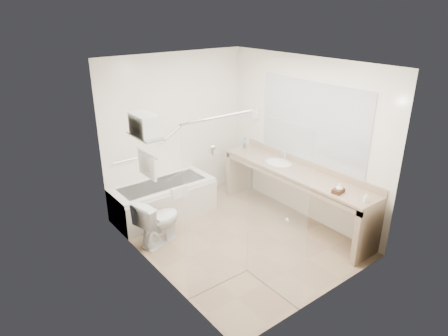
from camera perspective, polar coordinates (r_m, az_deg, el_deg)
floor at (r=5.96m, az=1.79°, el=-9.81°), size 3.20×3.20×0.00m
ceiling at (r=5.09m, az=2.13°, el=14.76°), size 2.60×3.20×0.10m
wall_back at (r=6.64m, az=-6.90°, el=5.39°), size 2.60×0.10×2.50m
wall_front at (r=4.39m, az=15.37°, el=-4.47°), size 2.60×0.10×2.50m
wall_left at (r=4.74m, az=-10.30°, el=-1.96°), size 0.10×3.20×2.50m
wall_right at (r=6.26m, az=11.20°, el=4.06°), size 0.10×3.20×2.50m
bathtub at (r=6.48m, az=-8.63°, el=-4.45°), size 1.60×0.73×0.59m
grab_bar_short at (r=6.30m, az=-13.98°, el=1.03°), size 0.40×0.03×0.03m
grab_bar_long at (r=6.58m, az=-7.09°, el=5.23°), size 0.53×0.03×0.33m
shower_enclosure at (r=4.46m, az=3.21°, el=-5.87°), size 0.96×0.91×2.11m
towel_shelf at (r=4.91m, az=-11.29°, el=5.14°), size 0.24×0.55×0.81m
vanity_counter at (r=6.19m, az=10.11°, el=-2.13°), size 0.55×2.70×0.95m
sink at (r=6.39m, az=7.79°, el=0.57°), size 0.40×0.52×0.14m
faucet at (r=6.45m, az=8.75°, el=1.77°), size 0.03×0.03×0.14m
mirror at (r=6.07m, az=12.40°, el=6.36°), size 0.02×2.00×1.20m
hairdryer_unit at (r=6.87m, az=4.48°, el=7.80°), size 0.08×0.10×0.18m
toilet at (r=5.75m, az=-9.32°, el=-7.49°), size 0.77×0.56×0.67m
amenity_basket at (r=5.51m, az=16.00°, el=-3.15°), size 0.18×0.13×0.06m
soap_bottle_a at (r=5.37m, az=19.57°, el=-4.32°), size 0.09×0.13×0.05m
soap_bottle_b at (r=5.52m, az=16.13°, el=-2.87°), size 0.11×0.14×0.10m
water_bottle_left at (r=6.75m, az=2.86°, el=2.94°), size 0.05×0.05×0.17m
water_bottle_mid at (r=6.95m, az=3.02°, el=3.59°), size 0.06×0.06×0.19m
water_bottle_right at (r=6.94m, az=2.97°, el=3.53°), size 0.06×0.06×0.18m
drinking_glass_near at (r=6.41m, az=5.37°, el=1.41°), size 0.07×0.07×0.08m
drinking_glass_far at (r=6.70m, az=3.62°, el=2.44°), size 0.07×0.07×0.08m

